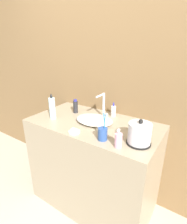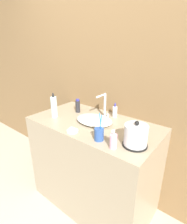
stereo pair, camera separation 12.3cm
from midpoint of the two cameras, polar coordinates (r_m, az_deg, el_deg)
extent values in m
plane|color=#BCB29E|center=(1.95, -8.16, -32.05)|extent=(12.00, 12.00, 0.00)
cube|color=olive|center=(1.71, 4.14, 12.53)|extent=(6.00, 0.04, 2.60)
cube|color=gray|center=(1.79, -2.10, -16.80)|extent=(1.16, 0.62, 0.91)
ellipsoid|color=silver|center=(1.54, -2.03, -2.58)|extent=(0.34, 0.26, 0.05)
cylinder|color=silver|center=(1.63, 1.16, 2.24)|extent=(0.02, 0.02, 0.23)
cylinder|color=silver|center=(1.55, -0.05, 5.38)|extent=(0.02, 0.12, 0.02)
cylinder|color=silver|center=(1.65, 2.17, -1.16)|extent=(0.02, 0.02, 0.04)
cylinder|color=black|center=(1.26, 11.77, -9.87)|extent=(0.17, 0.17, 0.01)
cylinder|color=silver|center=(1.23, 12.02, -7.03)|extent=(0.16, 0.16, 0.15)
sphere|color=black|center=(1.19, 12.36, -3.09)|extent=(0.03, 0.03, 0.03)
cylinder|color=#2D519E|center=(1.26, 0.19, -7.23)|extent=(0.07, 0.07, 0.09)
cylinder|color=#338CE0|center=(1.23, 0.72, -4.16)|extent=(0.03, 0.02, 0.16)
cylinder|color=#338CE0|center=(1.22, 0.70, -4.00)|extent=(0.01, 0.04, 0.18)
cylinder|color=#EAA8C6|center=(1.18, 5.15, -9.27)|extent=(0.05, 0.05, 0.10)
cylinder|color=white|center=(1.15, 5.26, -6.60)|extent=(0.01, 0.01, 0.02)
cube|color=white|center=(1.14, 5.07, -5.98)|extent=(0.01, 0.03, 0.01)
cylinder|color=white|center=(1.67, 4.41, 0.25)|extent=(0.05, 0.05, 0.10)
cylinder|color=#333399|center=(1.65, 4.47, 2.21)|extent=(0.02, 0.02, 0.02)
cone|color=#333399|center=(1.64, 4.50, 2.94)|extent=(0.02, 0.02, 0.02)
cylinder|color=silver|center=(1.66, -15.38, 1.11)|extent=(0.06, 0.06, 0.20)
cylinder|color=black|center=(1.62, -15.75, 4.73)|extent=(0.02, 0.02, 0.02)
cone|color=black|center=(1.62, -15.83, 5.47)|extent=(0.02, 0.02, 0.02)
cylinder|color=#28282D|center=(1.76, -7.87, 1.61)|extent=(0.05, 0.05, 0.12)
cylinder|color=#333399|center=(1.74, -7.99, 3.75)|extent=(0.03, 0.03, 0.02)
cylinder|color=silver|center=(1.39, -8.81, -6.44)|extent=(0.09, 0.09, 0.01)
cube|color=#EFE5C6|center=(1.39, -8.85, -5.85)|extent=(0.05, 0.04, 0.02)
camera|label=1|loc=(0.06, -92.33, -0.91)|focal=28.00mm
camera|label=2|loc=(0.06, 87.67, 0.91)|focal=28.00mm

